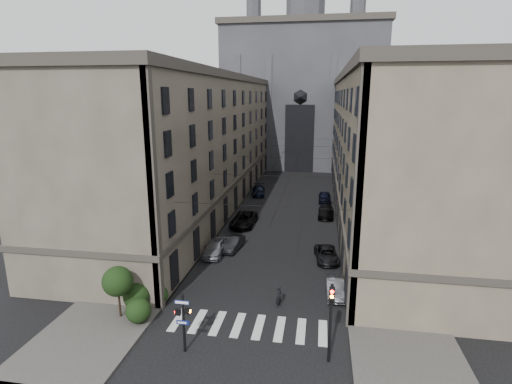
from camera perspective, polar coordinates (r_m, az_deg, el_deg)
The scene contains 20 objects.
ground at distance 26.02m, azimuth -3.29°, elevation -24.39°, with size 260.00×260.00×0.00m, color black.
sidewalk_left at distance 60.11m, azimuth -5.60°, elevation -1.71°, with size 7.00×80.00×0.15m, color #383533.
sidewalk_right at distance 58.46m, azimuth 14.74°, elevation -2.55°, with size 7.00×80.00×0.15m, color #383533.
zebra_crossing at distance 30.02m, azimuth -1.10°, elevation -18.57°, with size 11.00×3.20×0.01m, color beige.
building_left at distance 59.16m, azimuth -8.58°, elevation 7.11°, with size 13.60×60.60×18.85m.
building_right at distance 57.00m, azimuth 18.27°, elevation 6.33°, with size 13.60×60.60×18.85m.
gothic_tower at distance 95.01m, azimuth 6.77°, elevation 14.75°, with size 35.00×23.00×58.00m.
pedestrian_signal_left at distance 26.74m, azimuth -10.35°, elevation -17.41°, with size 1.02×0.38×4.00m.
traffic_light_right at distance 25.33m, azimuth 10.64°, elevation -16.79°, with size 0.34×0.50×5.20m.
shrub_cluster at distance 31.69m, azimuth -17.28°, elevation -13.65°, with size 3.90×4.40×3.90m.
tram_wires at distance 56.44m, azimuth 4.53°, elevation 4.76°, with size 14.00×60.00×0.43m.
car_left_near at distance 41.51m, azimuth -5.81°, elevation -7.85°, with size 1.91×4.76×1.62m, color gray.
car_left_midnear at distance 42.71m, azimuth -3.28°, elevation -7.36°, with size 1.43×4.10×1.35m, color black.
car_left_midfar at distance 50.14m, azimuth -1.77°, elevation -3.93°, with size 2.69×5.84×1.62m, color black.
car_left_far at distance 65.24m, azimuth 0.34°, elevation 0.20°, with size 2.05×5.05×1.46m, color black.
car_right_near at distance 34.25m, azimuth 11.22°, elevation -13.21°, with size 1.42×4.08×1.34m, color slate.
car_right_midnear at distance 40.56m, azimuth 10.06°, elevation -8.79°, with size 2.13×4.61×1.28m, color black.
car_right_midfar at distance 54.50m, azimuth 9.97°, elevation -2.77°, with size 2.05×5.05×1.47m, color black.
car_right_far at distance 61.85m, azimuth 9.78°, elevation -0.72°, with size 1.85×4.59×1.56m, color black.
pedestrian at distance 31.91m, azimuth 3.30°, elevation -14.67°, with size 0.64×0.42×1.75m, color black.
Camera 1 is at (4.66, -19.92, 16.08)m, focal length 28.00 mm.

